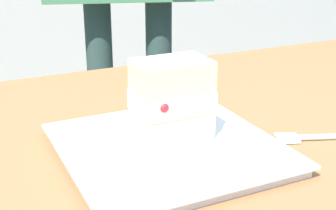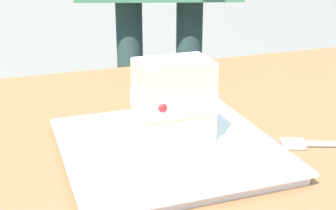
# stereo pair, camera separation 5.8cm
# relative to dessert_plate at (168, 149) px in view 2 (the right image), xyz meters

# --- Properties ---
(dessert_plate) EXTENTS (0.26, 0.26, 0.02)m
(dessert_plate) POSITION_rel_dessert_plate_xyz_m (0.00, 0.00, 0.00)
(dessert_plate) COLOR white
(dessert_plate) RESTS_ON patio_table
(cake_slice) EXTENTS (0.09, 0.07, 0.10)m
(cake_slice) POSITION_rel_dessert_plate_xyz_m (0.01, 0.02, 0.06)
(cake_slice) COLOR beige
(cake_slice) RESTS_ON dessert_plate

